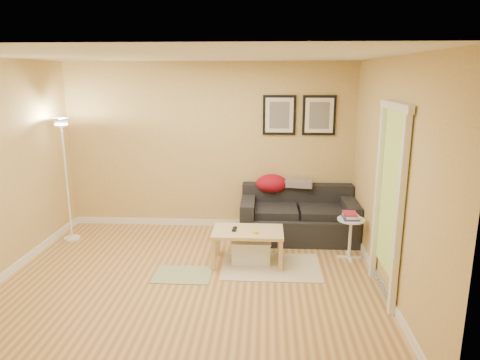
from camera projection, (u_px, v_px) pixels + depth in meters
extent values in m
plane|color=tan|center=(190.00, 282.00, 5.22)|extent=(4.50, 4.50, 0.00)
plane|color=white|center=(183.00, 55.00, 4.61)|extent=(4.50, 4.50, 0.00)
plane|color=#D4BA6D|center=(209.00, 147.00, 6.86)|extent=(4.50, 0.00, 4.50)
plane|color=#D4BA6D|center=(134.00, 242.00, 2.98)|extent=(4.50, 0.00, 4.50)
plane|color=#D4BA6D|center=(390.00, 178.00, 4.78)|extent=(0.00, 4.00, 4.00)
cube|color=white|center=(211.00, 223.00, 7.14)|extent=(4.50, 0.02, 0.10)
cube|color=white|center=(8.00, 273.00, 5.34)|extent=(0.02, 4.00, 0.10)
cube|color=white|center=(381.00, 283.00, 5.08)|extent=(0.02, 4.00, 0.10)
cube|color=beige|center=(271.00, 267.00, 5.61)|extent=(1.25, 0.85, 0.01)
cube|color=#668C4C|center=(183.00, 275.00, 5.39)|extent=(0.70, 0.50, 0.01)
cube|color=black|center=(235.00, 229.00, 5.65)|extent=(0.06, 0.16, 0.02)
cylinder|color=yellow|center=(255.00, 232.00, 5.51)|extent=(0.07, 0.07, 0.03)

